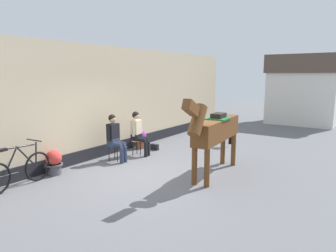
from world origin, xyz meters
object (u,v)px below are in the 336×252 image
at_px(saddled_horse_center, 215,130).
at_px(flower_planter_far, 141,139).
at_px(seated_visitor_far, 138,131).
at_px(seated_visitor_near, 115,135).
at_px(satchel_bag, 155,147).
at_px(spare_stool_white, 225,136).
at_px(leaning_bicycle, 18,171).
at_px(flower_planter_near, 54,162).

height_order(saddled_horse_center, flower_planter_far, saddled_horse_center).
distance_m(seated_visitor_far, saddled_horse_center, 2.90).
bearing_deg(saddled_horse_center, seated_visitor_near, -170.91).
distance_m(seated_visitor_near, satchel_bag, 1.87).
bearing_deg(spare_stool_white, flower_planter_far, -142.85).
bearing_deg(seated_visitor_far, satchel_bag, 88.48).
bearing_deg(leaning_bicycle, seated_visitor_near, 83.75).
distance_m(spare_stool_white, satchel_bag, 2.50).
distance_m(saddled_horse_center, leaning_bicycle, 4.68).
xyz_separation_m(flower_planter_near, satchel_bag, (0.58, 3.51, -0.23)).
height_order(leaning_bicycle, spare_stool_white, leaning_bicycle).
relative_size(saddled_horse_center, spare_stool_white, 6.51).
height_order(flower_planter_far, satchel_bag, flower_planter_far).
bearing_deg(saddled_horse_center, seated_visitor_far, 171.18).
relative_size(flower_planter_far, leaning_bicycle, 0.36).
relative_size(seated_visitor_near, seated_visitor_far, 1.00).
bearing_deg(flower_planter_near, seated_visitor_far, 78.32).
xyz_separation_m(saddled_horse_center, flower_planter_far, (-3.39, 1.22, -0.82)).
bearing_deg(leaning_bicycle, satchel_bag, 84.34).
bearing_deg(saddled_horse_center, spare_stool_white, 109.15).
distance_m(seated_visitor_far, flower_planter_near, 2.78).
distance_m(flower_planter_far, leaning_bicycle, 4.48).
bearing_deg(seated_visitor_far, saddled_horse_center, -8.82).
bearing_deg(leaning_bicycle, spare_stool_white, 70.40).
height_order(seated_visitor_near, satchel_bag, seated_visitor_near).
xyz_separation_m(seated_visitor_near, seated_visitor_far, (0.12, 0.92, 0.00)).
bearing_deg(seated_visitor_far, spare_stool_white, 54.84).
relative_size(seated_visitor_near, satchel_bag, 4.96).
bearing_deg(saddled_horse_center, leaning_bicycle, -135.08).
bearing_deg(flower_planter_far, leaning_bicycle, -88.45).
bearing_deg(spare_stool_white, satchel_bag, -135.73).
distance_m(seated_visitor_far, leaning_bicycle, 3.75).
height_order(flower_planter_far, leaning_bicycle, leaning_bicycle).
distance_m(seated_visitor_near, spare_stool_white, 3.99).
height_order(seated_visitor_far, satchel_bag, seated_visitor_far).
xyz_separation_m(seated_visitor_far, satchel_bag, (0.02, 0.82, -0.68)).
relative_size(seated_visitor_far, saddled_horse_center, 0.46).
bearing_deg(satchel_bag, saddled_horse_center, -25.24).
relative_size(flower_planter_far, spare_stool_white, 1.39).
bearing_deg(spare_stool_white, seated_visitor_near, -118.98).
height_order(seated_visitor_near, saddled_horse_center, saddled_horse_center).
height_order(flower_planter_near, satchel_bag, flower_planter_near).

